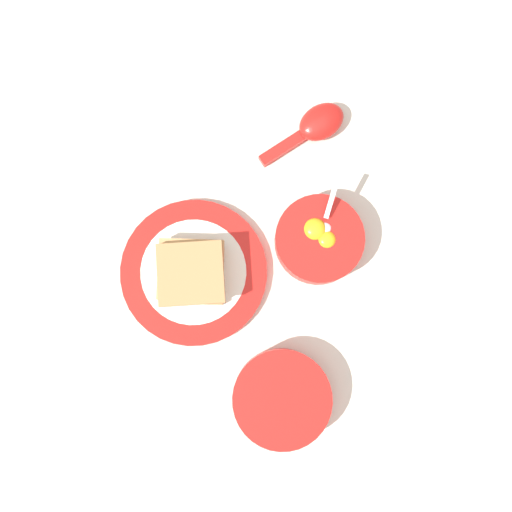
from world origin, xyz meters
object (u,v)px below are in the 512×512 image
object	(u,v)px
egg_bowl	(319,240)
congee_bowl	(282,399)
toast_sandwich	(191,273)
toast_plate	(194,272)
soup_spoon	(316,125)

from	to	relation	value
egg_bowl	congee_bowl	xyz separation A→B (m)	(0.13, 0.20, 0.00)
toast_sandwich	egg_bowl	bearing A→B (deg)	176.28
toast_plate	soup_spoon	bearing A→B (deg)	-148.44
toast_sandwich	soup_spoon	bearing A→B (deg)	-148.07
toast_plate	congee_bowl	xyz separation A→B (m)	(-0.06, 0.22, 0.02)
egg_bowl	soup_spoon	world-z (taller)	egg_bowl
congee_bowl	toast_sandwich	bearing A→B (deg)	-72.80
toast_plate	toast_sandwich	distance (m)	0.03
toast_sandwich	soup_spoon	size ratio (longest dim) A/B	0.80
toast_plate	toast_sandwich	bearing A→B (deg)	59.65
toast_plate	toast_sandwich	xyz separation A→B (m)	(0.00, 0.00, 0.03)
toast_sandwich	congee_bowl	size ratio (longest dim) A/B	0.85
congee_bowl	soup_spoon	bearing A→B (deg)	-116.61
toast_sandwich	soup_spoon	xyz separation A→B (m)	(-0.25, -0.16, -0.02)
egg_bowl	toast_sandwich	bearing A→B (deg)	-3.72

